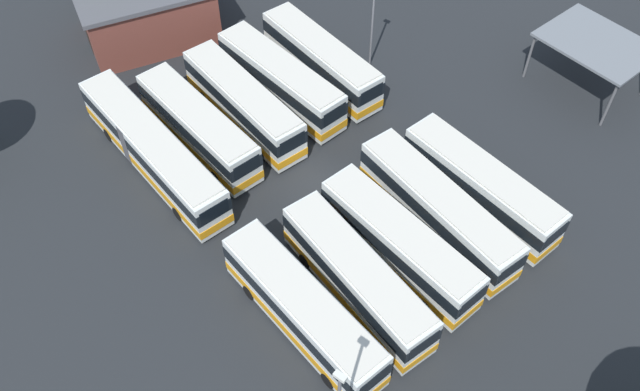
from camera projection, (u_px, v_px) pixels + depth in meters
The scene contains 14 objects.
ground_plane at pixel (314, 185), 45.42m from camera, with size 94.89×94.89×0.00m, color black.
bus_row0_slot0 at pixel (152, 150), 44.94m from camera, with size 15.25×5.73×3.57m.
bus_row0_slot1 at pixel (198, 127), 46.33m from camera, with size 11.71×4.77×3.57m.
bus_row0_slot2 at pixel (243, 103), 47.87m from camera, with size 12.01×5.23×3.57m.
bus_row0_slot3 at pixel (281, 80), 49.49m from camera, with size 12.02×4.56×3.57m.
bus_row0_slot4 at pixel (321, 60), 50.98m from camera, with size 11.91×5.25×3.57m.
bus_row1_slot0 at pixel (303, 310), 37.09m from camera, with size 11.88×4.93×3.57m.
bus_row1_slot1 at pixel (357, 278), 38.44m from camera, with size 11.60×5.55×3.57m.
bus_row1_slot2 at pixel (399, 244), 39.98m from camera, with size 11.63×4.76×3.57m.
bus_row1_slot3 at pixel (437, 209), 41.67m from camera, with size 12.42×5.71×3.57m.
bus_row1_slot4 at pixel (481, 186), 42.88m from camera, with size 11.74×4.90×3.57m.
depot_building at pixel (145, 7), 54.30m from camera, with size 12.45×13.35×5.00m.
maintenance_shelter at pixel (597, 44), 48.99m from camera, with size 8.75×7.30×4.12m.
lamp_post_far_corner at pixel (373, 21), 50.33m from camera, with size 0.56×0.28×7.54m.
Camera 1 is at (18.47, -23.14, 34.46)m, focal length 37.64 mm.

